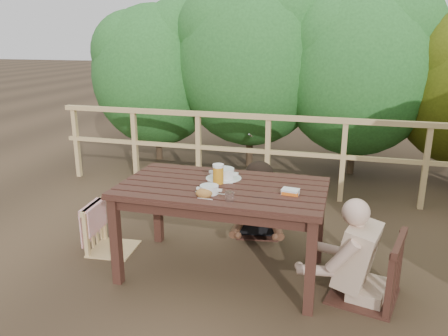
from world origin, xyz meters
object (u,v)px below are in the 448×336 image
(chair_right, at_px, (369,236))
(diner_right, at_px, (375,220))
(bread_roll, at_px, (204,193))
(butter_tub, at_px, (290,193))
(soup_near, at_px, (209,190))
(beer_glass, at_px, (218,175))
(table, at_px, (222,230))
(chair_far, at_px, (259,195))
(chair_left, at_px, (111,208))
(soup_far, at_px, (224,174))
(woman, at_px, (260,176))
(tumbler, at_px, (230,197))

(chair_right, bearing_deg, diner_right, 103.14)
(bread_roll, xyz_separation_m, butter_tub, (0.61, 0.22, -0.01))
(soup_near, xyz_separation_m, beer_glass, (-0.00, 0.25, 0.05))
(table, bearing_deg, chair_far, 81.17)
(chair_left, height_order, bread_roll, bread_roll)
(chair_right, bearing_deg, table, -80.03)
(chair_left, height_order, soup_far, soup_far)
(woman, height_order, bread_roll, woman)
(chair_right, distance_m, soup_far, 1.24)
(soup_far, xyz_separation_m, butter_tub, (0.59, -0.24, -0.02))
(beer_glass, distance_m, butter_tub, 0.61)
(diner_right, distance_m, soup_far, 1.25)
(soup_far, bearing_deg, chair_far, 75.41)
(chair_far, distance_m, woman, 0.19)
(soup_near, xyz_separation_m, butter_tub, (0.59, 0.15, -0.01))
(woman, height_order, tumbler, woman)
(soup_near, distance_m, butter_tub, 0.61)
(chair_right, xyz_separation_m, beer_glass, (-1.18, 0.10, 0.34))
(soup_near, distance_m, beer_glass, 0.26)
(bread_roll, bearing_deg, beer_glass, 87.37)
(butter_tub, bearing_deg, chair_right, 6.68)
(chair_far, bearing_deg, tumbler, -98.78)
(soup_far, height_order, bread_roll, soup_far)
(diner_right, height_order, butter_tub, diner_right)
(woman, distance_m, beer_glass, 0.88)
(diner_right, bearing_deg, table, 100.05)
(soup_far, bearing_deg, butter_tub, -22.22)
(chair_far, height_order, woman, woman)
(chair_right, bearing_deg, bread_roll, -66.57)
(butter_tub, bearing_deg, table, -179.35)
(bread_roll, relative_size, beer_glass, 0.73)
(table, bearing_deg, tumbler, -64.99)
(chair_far, bearing_deg, table, -108.44)
(diner_right, relative_size, soup_far, 4.24)
(woman, xyz_separation_m, tumbler, (0.02, -1.18, 0.20))
(butter_tub, bearing_deg, beer_glass, 177.49)
(chair_left, xyz_separation_m, soup_far, (1.05, 0.08, 0.39))
(diner_right, distance_m, beer_glass, 1.24)
(bread_roll, bearing_deg, table, 78.02)
(chair_far, bearing_deg, soup_far, -114.20)
(chair_left, bearing_deg, butter_tub, -101.21)
(soup_far, xyz_separation_m, bread_roll, (-0.02, -0.46, -0.01))
(bread_roll, bearing_deg, tumbler, -9.67)
(woman, xyz_separation_m, diner_right, (1.04, -0.92, 0.03))
(soup_far, height_order, tumbler, soup_far)
(beer_glass, bearing_deg, tumbler, -61.51)
(soup_far, height_order, butter_tub, soup_far)
(chair_right, distance_m, beer_glass, 1.24)
(soup_far, distance_m, beer_glass, 0.15)
(table, relative_size, chair_left, 1.98)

